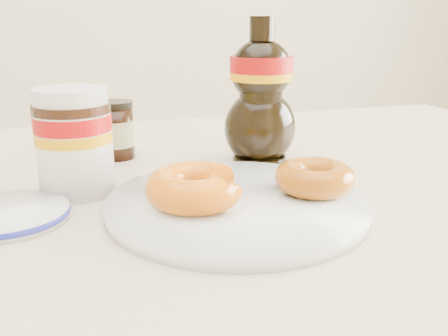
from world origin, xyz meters
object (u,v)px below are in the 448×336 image
object	(u,v)px
donut_whole	(315,177)
syrup_bottle	(261,91)
plate	(237,204)
blue_rim_saucer	(9,214)
nutella_jar	(74,137)
donut_bitten	(195,187)
dining_table	(192,250)
dark_jar	(116,130)

from	to	relation	value
donut_whole	syrup_bottle	size ratio (longest dim) A/B	0.44
plate	blue_rim_saucer	distance (m)	0.25
nutella_jar	donut_bitten	bearing A→B (deg)	-43.91
dining_table	blue_rim_saucer	world-z (taller)	blue_rim_saucer
syrup_bottle	blue_rim_saucer	xyz separation A→B (m)	(-0.34, -0.14, -0.10)
plate	donut_whole	size ratio (longest dim) A/B	3.19
plate	syrup_bottle	size ratio (longest dim) A/B	1.40
dark_jar	donut_whole	bearing A→B (deg)	-52.49
nutella_jar	blue_rim_saucer	bearing A→B (deg)	-135.99
plate	blue_rim_saucer	world-z (taller)	plate
dining_table	donut_whole	xyz separation A→B (m)	(0.13, -0.09, 0.11)
dining_table	plate	world-z (taller)	plate
dining_table	dark_jar	size ratio (longest dim) A/B	15.99
donut_whole	dark_jar	world-z (taller)	dark_jar
plate	blue_rim_saucer	size ratio (longest dim) A/B	2.29
donut_whole	blue_rim_saucer	xyz separation A→B (m)	(-0.34, 0.05, -0.02)
donut_bitten	blue_rim_saucer	world-z (taller)	donut_bitten
plate	syrup_bottle	xyz separation A→B (m)	(0.10, 0.18, 0.10)
dining_table	syrup_bottle	xyz separation A→B (m)	(0.13, 0.10, 0.19)
plate	dark_jar	world-z (taller)	dark_jar
donut_bitten	nutella_jar	size ratio (longest dim) A/B	0.83
nutella_jar	syrup_bottle	distance (m)	0.28
blue_rim_saucer	dark_jar	bearing A→B (deg)	58.26
plate	syrup_bottle	distance (m)	0.23
donut_whole	dark_jar	xyz separation A→B (m)	(-0.20, 0.26, 0.01)
dark_jar	blue_rim_saucer	bearing A→B (deg)	-121.74
dark_jar	dining_table	bearing A→B (deg)	-67.21
donut_bitten	blue_rim_saucer	bearing A→B (deg)	143.67
donut_whole	syrup_bottle	xyz separation A→B (m)	(0.00, 0.18, 0.07)
donut_bitten	dark_jar	world-z (taller)	dark_jar
syrup_bottle	dark_jar	distance (m)	0.23
donut_bitten	plate	bearing A→B (deg)	-20.27
dining_table	donut_bitten	distance (m)	0.14
donut_bitten	nutella_jar	world-z (taller)	nutella_jar
dining_table	donut_bitten	bearing A→B (deg)	-100.18
plate	donut_whole	distance (m)	0.10
nutella_jar	blue_rim_saucer	xyz separation A→B (m)	(-0.07, -0.07, -0.06)
donut_whole	dark_jar	distance (m)	0.33
plate	nutella_jar	size ratio (longest dim) A/B	2.27
blue_rim_saucer	donut_whole	bearing A→B (deg)	-7.75
dining_table	donut_whole	distance (m)	0.19
dark_jar	blue_rim_saucer	distance (m)	0.26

